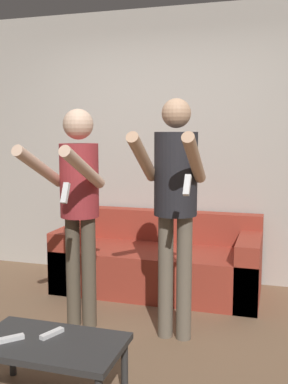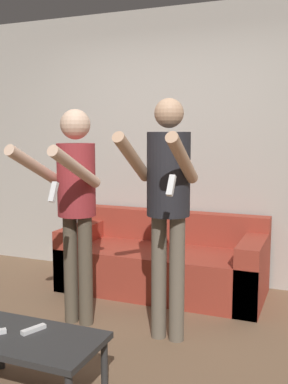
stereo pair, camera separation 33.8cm
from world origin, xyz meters
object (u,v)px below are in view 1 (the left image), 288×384
Objects in this scene: coffee_table at (50,348)px; remote_near at (10,339)px; couch at (159,263)px; person_standing_right at (175,193)px; person_standing_left at (78,195)px; remote_far at (52,333)px.

remote_near is at bearing -164.05° from coffee_table.
person_standing_right is at bearing -69.18° from couch.
remote_near reaches higher than coffee_table.
person_standing_left is 2.05× the size of coffee_table.
couch is 2.32× the size of coffee_table.
couch is at bearing 69.38° from person_standing_left.
person_standing_left reaches higher than couch.
couch is 2.02m from remote_near.
couch is 1.30m from person_standing_left.
remote_near is at bearing -99.03° from couch.
person_standing_left is 0.97× the size of person_standing_right.
remote_far reaches higher than coffee_table.
person_standing_left is (-0.37, -0.98, 0.77)m from couch.
couch is 1.87m from remote_far.
remote_near is (-0.21, -0.06, 0.05)m from coffee_table.
remote_near is at bearing -146.66° from remote_far.
person_standing_right is 12.98× the size of remote_near.
remote_far is at bearing -74.93° from person_standing_left.
couch is 1.93m from coffee_table.
remote_far is (-0.02, 0.06, 0.05)m from coffee_table.
remote_far is (0.19, 0.12, 0.00)m from remote_near.
couch is at bearing 86.07° from remote_far.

